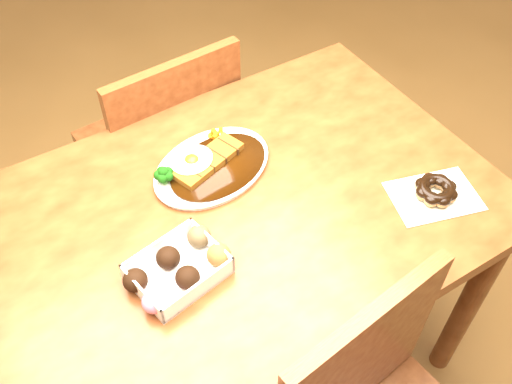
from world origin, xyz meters
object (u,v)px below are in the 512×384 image
table (236,236)px  katsu_curry_plate (209,165)px  chair_far (165,148)px  donut_box (178,268)px  pon_de_ring (436,191)px

table → katsu_curry_plate: katsu_curry_plate is taller
table → chair_far: chair_far is taller
chair_far → katsu_curry_plate: 0.49m
donut_box → chair_far: bearing=69.5°
table → chair_far: 0.56m
chair_far → katsu_curry_plate: chair_far is taller
table → katsu_curry_plate: (0.01, 0.14, 0.11)m
table → pon_de_ring: (0.41, -0.21, 0.12)m
table → pon_de_ring: size_ratio=5.24×
pon_de_ring → chair_far: bearing=115.7°
katsu_curry_plate → table: bearing=-95.1°
chair_far → donut_box: chair_far is taller
pon_de_ring → donut_box: bearing=169.1°
table → katsu_curry_plate: size_ratio=3.46×
katsu_curry_plate → donut_box: katsu_curry_plate is taller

